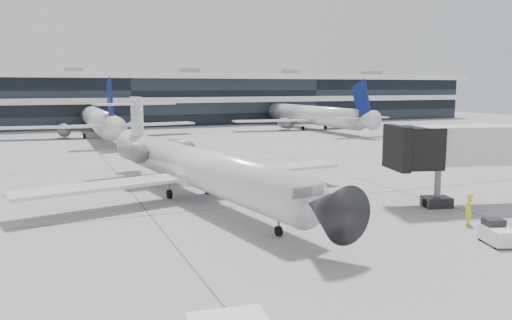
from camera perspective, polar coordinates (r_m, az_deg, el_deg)
name	(u,v)px	position (r m, az deg, el deg)	size (l,w,h in m)	color
ground	(287,202)	(36.65, 3.57, -4.79)	(220.00, 220.00, 0.00)	gray
terminal	(124,102)	(115.12, -14.86, 6.47)	(170.00, 22.00, 10.00)	black
bg_jet_center	(99,137)	(87.73, -17.47, 2.56)	(32.00, 40.00, 9.60)	silver
bg_jet_right	(309,129)	(99.61, 6.12, 3.56)	(32.00, 40.00, 9.60)	silver
regional_jet	(195,166)	(37.28, -6.99, -0.66)	(25.58, 31.91, 7.38)	silver
ramp_worker	(468,209)	(32.99, 23.09, -5.17)	(0.73, 0.48, 2.00)	yellow
baggage_tug	(497,233)	(29.87, 25.83, -7.56)	(1.72, 2.27, 1.28)	white
traffic_cone	(230,180)	(43.84, -3.01, -2.25)	(0.48, 0.48, 0.54)	orange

